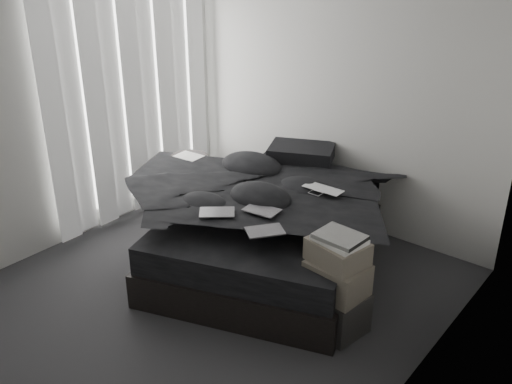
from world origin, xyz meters
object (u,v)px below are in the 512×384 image
Objects in this scene: bed at (272,245)px; laptop at (320,183)px; box_lower at (335,309)px; side_stand at (191,187)px.

laptop is (0.39, 0.19, 0.69)m from bed.
laptop is 0.80× the size of box_lower.
bed is 5.02× the size of box_lower.
bed is at bearing -154.50° from laptop.
box_lower is at bearing -48.77° from laptop.
box_lower reaches higher than bed.
side_stand is 2.35m from box_lower.
bed is 1.26m from side_stand.
side_stand is 1.55× the size of box_lower.
bed is 3.23× the size of side_stand.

